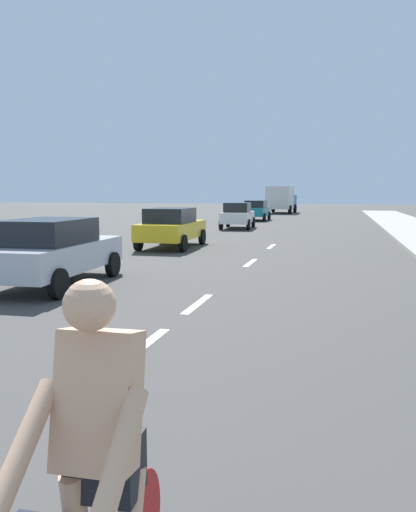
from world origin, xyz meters
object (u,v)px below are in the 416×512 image
Objects in this scene: parked_car_silver at (52,250)px; delivery_truck at (281,199)px; parked_car_white at (238,215)px; cyclist at (80,510)px; parked_car_yellow at (172,227)px; parked_car_teal at (256,210)px.

delivery_truck is at bearing 86.49° from parked_car_silver.
cyclist is at bearing -83.31° from parked_car_white.
parked_car_yellow is 34.91m from delivery_truck.
parked_car_white is at bearing -87.83° from parked_car_teal.
parked_car_teal is at bearing 88.54° from parked_car_yellow.
cyclist is 28.52m from parked_car_white.
parked_car_yellow and parked_car_teal have the same top height.
delivery_truck is at bearing 88.86° from parked_car_teal.
parked_car_yellow is 11.09m from parked_car_white.
cyclist is 52.16m from delivery_truck.
cyclist is 37.59m from parked_car_teal.
cyclist reaches higher than parked_car_yellow.
parked_car_silver is 1.02× the size of parked_car_yellow.
delivery_truck is at bearing -87.23° from cyclist.
delivery_truck is (0.36, 34.91, 0.67)m from parked_car_yellow.
cyclist is at bearing -81.93° from parked_car_teal.
parked_car_silver is 1.08× the size of parked_car_teal.
parked_car_white is at bearing -82.76° from cyclist.
parked_car_white is at bearing 85.60° from parked_car_silver.
cyclist is at bearing -60.34° from parked_car_silver.
parked_car_silver is at bearing -91.55° from parked_car_yellow.
parked_car_white is 23.83m from delivery_truck.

